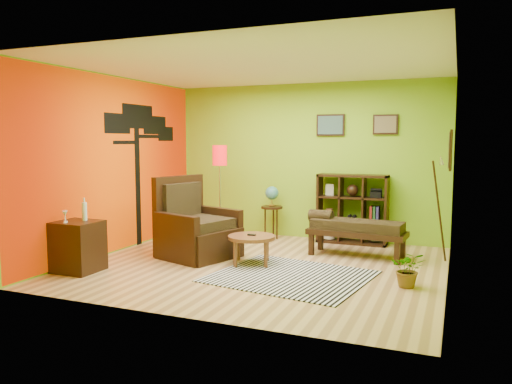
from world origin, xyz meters
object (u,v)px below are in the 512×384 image
at_px(cube_shelf, 353,209).
at_px(globe_table, 272,199).
at_px(bench, 354,228).
at_px(side_cabinet, 78,246).
at_px(coffee_table, 252,239).
at_px(potted_plant, 408,273).
at_px(armchair, 195,232).
at_px(floor_lamp, 220,164).

bearing_deg(cube_shelf, globe_table, -176.72).
height_order(globe_table, bench, globe_table).
bearing_deg(side_cabinet, cube_shelf, 46.27).
height_order(coffee_table, cube_shelf, cube_shelf).
distance_m(cube_shelf, potted_plant, 2.63).
bearing_deg(potted_plant, globe_table, 139.34).
bearing_deg(bench, globe_table, 152.35).
bearing_deg(globe_table, side_cabinet, -117.50).
bearing_deg(globe_table, cube_shelf, 3.28).
bearing_deg(bench, cube_shelf, 102.37).
bearing_deg(globe_table, bench, -27.65).
distance_m(armchair, floor_lamp, 1.49).
bearing_deg(potted_plant, coffee_table, 171.57).
distance_m(armchair, cube_shelf, 2.79).
bearing_deg(bench, side_cabinet, -145.39).
bearing_deg(globe_table, floor_lamp, -135.22).
relative_size(floor_lamp, globe_table, 1.78).
bearing_deg(potted_plant, armchair, 172.01).
distance_m(coffee_table, floor_lamp, 1.93).
relative_size(coffee_table, globe_table, 0.72).
bearing_deg(armchair, bench, 22.01).
relative_size(cube_shelf, bench, 0.78).
xyz_separation_m(globe_table, cube_shelf, (1.46, 0.08, -0.12)).
relative_size(armchair, globe_table, 1.33).
distance_m(cube_shelf, bench, 1.00).
height_order(armchair, globe_table, armchair).
bearing_deg(potted_plant, floor_lamp, 155.02).
height_order(armchair, floor_lamp, floor_lamp).
bearing_deg(floor_lamp, bench, -4.30).
relative_size(armchair, floor_lamp, 0.75).
bearing_deg(floor_lamp, cube_shelf, 19.85).
relative_size(coffee_table, floor_lamp, 0.40).
bearing_deg(coffee_table, side_cabinet, -148.47).
xyz_separation_m(floor_lamp, potted_plant, (3.31, -1.54, -1.20)).
bearing_deg(side_cabinet, globe_table, 62.50).
bearing_deg(coffee_table, bench, 39.12).
relative_size(armchair, side_cabinet, 1.26).
bearing_deg(potted_plant, cube_shelf, 116.24).
height_order(cube_shelf, bench, cube_shelf).
xyz_separation_m(armchair, globe_table, (0.59, 1.79, 0.35)).
bearing_deg(armchair, globe_table, 71.74).
height_order(floor_lamp, potted_plant, floor_lamp).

